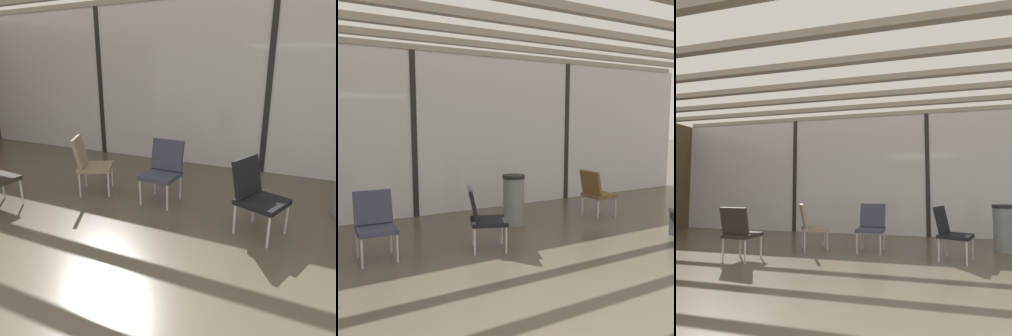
% 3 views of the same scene
% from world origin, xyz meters
% --- Properties ---
extents(glass_curtain_wall, '(14.00, 0.08, 3.02)m').
position_xyz_m(glass_curtain_wall, '(0.00, 5.20, 1.51)').
color(glass_curtain_wall, silver).
rests_on(glass_curtain_wall, ground).
extents(window_mullion_1, '(0.10, 0.12, 3.02)m').
position_xyz_m(window_mullion_1, '(0.00, 5.20, 1.51)').
color(window_mullion_1, black).
rests_on(window_mullion_1, ground).
extents(window_mullion_2, '(0.10, 0.12, 3.02)m').
position_xyz_m(window_mullion_2, '(3.50, 5.20, 1.51)').
color(window_mullion_2, black).
rests_on(window_mullion_2, ground).
extents(parked_airplane, '(12.33, 3.75, 3.75)m').
position_xyz_m(parked_airplane, '(1.49, 10.30, 1.87)').
color(parked_airplane, '#B2BCD6').
rests_on(parked_airplane, ground).
extents(lounge_chair_1, '(0.53, 0.48, 0.87)m').
position_xyz_m(lounge_chair_1, '(2.88, 3.50, 0.49)').
color(lounge_chair_1, brown).
rests_on(lounge_chair_1, ground).
extents(lounge_chair_3, '(0.50, 0.54, 0.87)m').
position_xyz_m(lounge_chair_3, '(-1.11, 3.25, 0.49)').
color(lounge_chair_3, '#33384C').
rests_on(lounge_chair_3, ground).
extents(lounge_chair_6, '(0.66, 0.64, 0.87)m').
position_xyz_m(lounge_chair_6, '(0.23, 2.85, 0.49)').
color(lounge_chair_6, black).
rests_on(lounge_chair_6, ground).
extents(trash_bin, '(0.38, 0.38, 0.86)m').
position_xyz_m(trash_bin, '(1.28, 3.77, 0.43)').
color(trash_bin, slate).
rests_on(trash_bin, ground).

